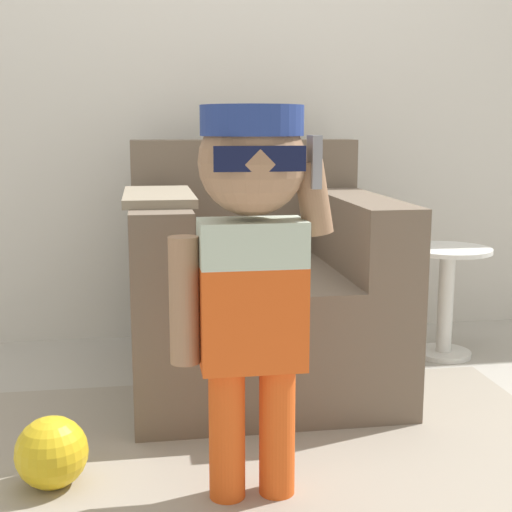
# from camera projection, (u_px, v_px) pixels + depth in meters

# --- Properties ---
(ground_plane) EXTENTS (10.00, 10.00, 0.00)m
(ground_plane) POSITION_uv_depth(u_px,v_px,m) (243.00, 376.00, 2.83)
(ground_plane) COLOR #ADA89E
(wall_back) EXTENTS (10.00, 0.05, 2.60)m
(wall_back) POSITION_uv_depth(u_px,v_px,m) (223.00, 53.00, 3.21)
(wall_back) COLOR silver
(wall_back) RESTS_ON ground_plane
(armchair) EXTENTS (0.96, 0.99, 0.92)m
(armchair) POSITION_uv_depth(u_px,v_px,m) (256.00, 292.00, 2.75)
(armchair) COLOR #6B5B4C
(armchair) RESTS_ON ground_plane
(person_child) EXTENTS (0.42, 0.32, 1.03)m
(person_child) POSITION_uv_depth(u_px,v_px,m) (251.00, 244.00, 1.79)
(person_child) COLOR #E05119
(person_child) RESTS_ON ground_plane
(side_table) EXTENTS (0.36, 0.36, 0.47)m
(side_table) POSITION_uv_depth(u_px,v_px,m) (446.00, 291.00, 3.03)
(side_table) COLOR white
(side_table) RESTS_ON ground_plane
(rug) EXTENTS (1.94, 1.14, 0.01)m
(rug) POSITION_uv_depth(u_px,v_px,m) (262.00, 443.00, 2.22)
(rug) COLOR #9E9384
(rug) RESTS_ON ground_plane
(toy_ball) EXTENTS (0.20, 0.20, 0.20)m
(toy_ball) POSITION_uv_depth(u_px,v_px,m) (52.00, 452.00, 1.95)
(toy_ball) COLOR yellow
(toy_ball) RESTS_ON ground_plane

